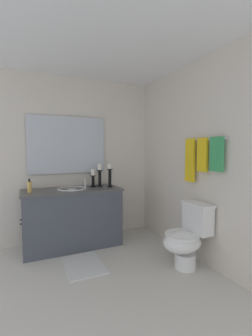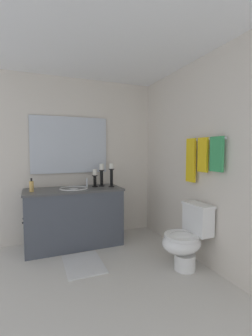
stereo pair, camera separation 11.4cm
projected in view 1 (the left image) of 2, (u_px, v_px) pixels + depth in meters
floor at (86, 290)px, 2.27m from camera, size 2.84×2.89×0.02m
wall_back at (203, 162)px, 2.77m from camera, size 2.84×0.04×2.45m
wall_left at (61, 160)px, 3.47m from camera, size 0.04×2.89×2.45m
ceiling at (83, 28)px, 2.08m from camera, size 2.84×2.89×0.02m
vanity_cabinet at (73, 218)px, 3.27m from camera, size 0.58×1.35×0.82m
sink_basin at (72, 192)px, 3.24m from camera, size 0.40×0.40×0.24m
mirror at (68, 145)px, 3.45m from camera, size 0.02×1.13×0.84m
candle_holder_tall at (110, 175)px, 3.43m from camera, size 0.09×0.09×0.34m
candle_holder_short at (100, 174)px, 3.47m from camera, size 0.09×0.09×0.34m
candle_holder_mid at (93, 178)px, 3.42m from camera, size 0.09×0.09×0.26m
soap_bottle at (29, 187)px, 2.97m from camera, size 0.06×0.06×0.18m
toilet at (187, 237)px, 2.66m from camera, size 0.39×0.54×0.75m
towel_bar at (204, 139)px, 2.67m from camera, size 0.64×0.02×0.02m
towel_near_vanity at (190, 160)px, 2.87m from camera, size 0.16×0.03×0.53m
towel_center at (202, 155)px, 2.67m from camera, size 0.15×0.03×0.39m
towel_near_corner at (217, 154)px, 2.48m from camera, size 0.18×0.03×0.37m
bath_mat at (84, 265)px, 2.73m from camera, size 0.60×0.44×0.02m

